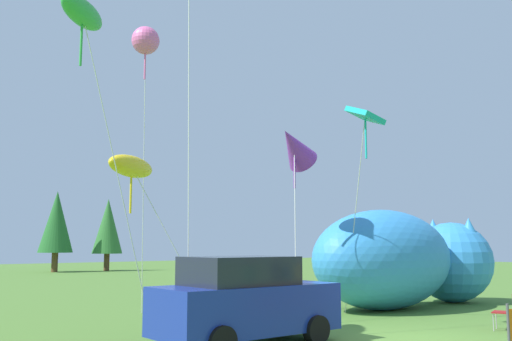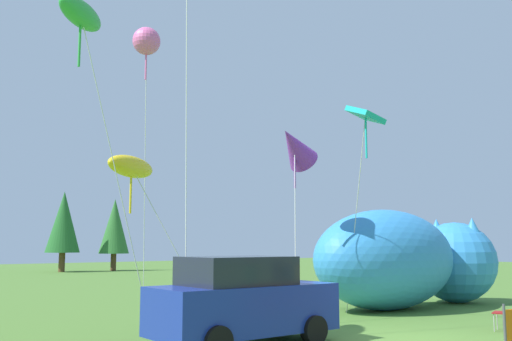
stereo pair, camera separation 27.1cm
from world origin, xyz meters
TOP-DOWN VIEW (x-y plane):
  - ground_plane at (0.00, 0.00)m, footprint 120.00×120.00m
  - parked_car at (-3.38, 1.99)m, footprint 4.30×2.13m
  - folding_chair at (3.20, -0.85)m, footprint 0.70×0.70m
  - inflatable_cat at (5.73, 4.15)m, footprint 8.71×3.72m
  - kite_purple_delta at (0.43, 4.25)m, footprint 1.90×1.68m
  - kite_yellow_hero at (-4.14, 6.04)m, footprint 3.41×2.04m
  - kite_green_fish at (-6.39, 4.48)m, footprint 3.50×1.76m
  - kite_teal_diamond at (1.58, 2.41)m, footprint 1.90×2.61m
  - kite_pink_octopus at (-2.85, 7.77)m, footprint 1.15×1.50m
  - horizon_tree_west at (6.20, 38.02)m, footprint 2.76×2.76m
  - horizon_tree_mid at (10.41, 37.34)m, footprint 2.56×2.56m

SIDE VIEW (x-z plane):
  - ground_plane at x=0.00m, z-range 0.00..0.00m
  - folding_chair at x=3.20m, z-range 0.08..1.04m
  - parked_car at x=-3.38m, z-range -0.01..1.95m
  - inflatable_cat at x=5.73m, z-range -0.13..3.30m
  - horizon_tree_mid at x=10.41m, z-range 0.70..6.81m
  - horizon_tree_west at x=6.20m, z-range 0.75..7.33m
  - kite_yellow_hero at x=-4.14m, z-range 1.99..6.74m
  - kite_purple_delta at x=0.43m, z-range 2.21..8.23m
  - kite_teal_diamond at x=1.58m, z-range 2.76..9.12m
  - kite_green_fish at x=-6.39m, z-range 3.64..11.75m
  - kite_pink_octopus at x=-2.85m, z-range 4.15..13.42m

